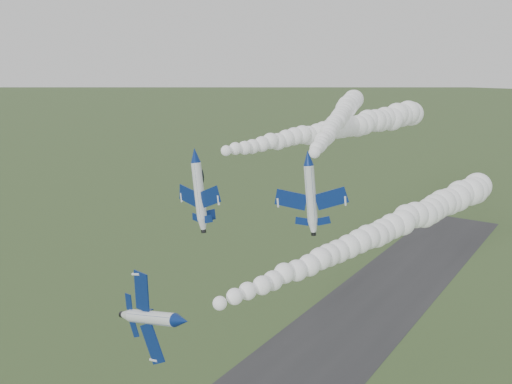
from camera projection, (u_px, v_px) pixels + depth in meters
runway at (289, 383)px, 107.25m from camera, size 24.00×260.00×0.04m
jet_lead at (181, 321)px, 66.10m from camera, size 5.70×14.30×11.43m
smoke_trail_jet_lead at (380, 232)px, 92.36m from camera, size 17.96×72.44×5.58m
jet_pair_left at (194, 155)px, 91.44m from camera, size 11.68×13.73×3.73m
smoke_trail_jet_pair_left at (334, 129)px, 112.96m from camera, size 22.98×59.63×5.49m
jet_pair_right at (308, 158)px, 80.15m from camera, size 10.52×12.21×3.14m
smoke_trail_jet_pair_right at (338, 119)px, 109.50m from camera, size 22.71×55.44×4.49m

